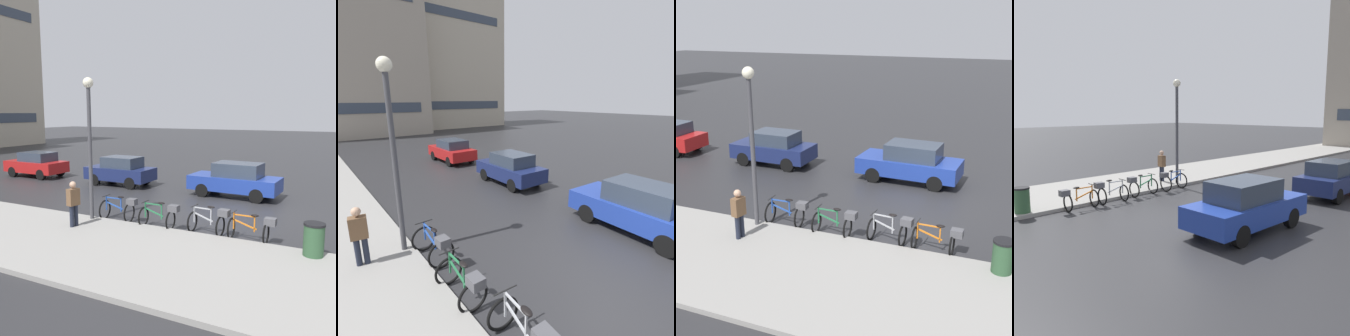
# 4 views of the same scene
# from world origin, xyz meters

# --- Properties ---
(ground_plane) EXTENTS (140.00, 140.00, 0.00)m
(ground_plane) POSITION_xyz_m (0.00, 0.00, 0.00)
(ground_plane) COLOR #28282B
(bicycle_second) EXTENTS (0.78, 1.37, 0.98)m
(bicycle_second) POSITION_xyz_m (-3.29, -0.17, 0.50)
(bicycle_second) COLOR black
(bicycle_second) RESTS_ON ground
(bicycle_third) EXTENTS (0.71, 1.38, 0.95)m
(bicycle_third) POSITION_xyz_m (-3.46, 1.57, 0.49)
(bicycle_third) COLOR black
(bicycle_third) RESTS_ON ground
(bicycle_farthest) EXTENTS (0.78, 1.40, 0.96)m
(bicycle_farthest) POSITION_xyz_m (-3.34, 3.33, 0.49)
(bicycle_farthest) COLOR black
(bicycle_farthest) RESTS_ON ground
(car_blue) EXTENTS (1.94, 4.29, 1.63)m
(car_blue) POSITION_xyz_m (2.58, 0.80, 0.82)
(car_blue) COLOR navy
(car_blue) RESTS_ON ground
(car_navy) EXTENTS (1.77, 3.76, 1.58)m
(car_navy) POSITION_xyz_m (2.52, 7.29, 0.80)
(car_navy) COLOR navy
(car_navy) RESTS_ON ground
(car_red) EXTENTS (1.81, 3.81, 1.54)m
(car_red) POSITION_xyz_m (2.41, 13.52, 0.79)
(car_red) COLOR #AD1919
(car_red) RESTS_ON ground
(pedestrian) EXTENTS (0.44, 0.31, 1.69)m
(pedestrian) POSITION_xyz_m (-4.91, 4.14, 0.96)
(pedestrian) COLOR #1E2333
(pedestrian) RESTS_ON ground
(streetlamp) EXTENTS (0.37, 0.37, 5.18)m
(streetlamp) POSITION_xyz_m (-3.87, 4.20, 3.31)
(streetlamp) COLOR #424247
(streetlamp) RESTS_ON ground
(building_facade_main) EXTENTS (15.05, 7.68, 18.17)m
(building_facade_main) POSITION_xyz_m (0.12, 32.55, 9.08)
(building_facade_main) COLOR #9E9384
(building_facade_main) RESTS_ON ground
(building_facade_side) EXTENTS (15.49, 7.28, 18.59)m
(building_facade_side) POSITION_xyz_m (13.82, 35.69, 9.30)
(building_facade_side) COLOR #B2A893
(building_facade_side) RESTS_ON ground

